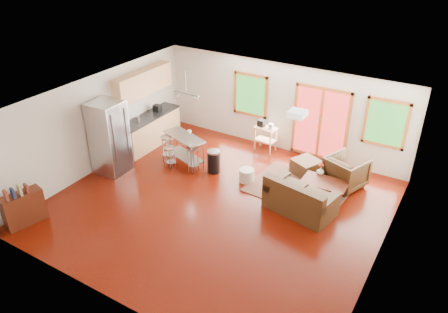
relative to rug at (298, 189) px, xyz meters
The scene contains 29 objects.
floor 2.16m from the rug, 129.93° to the right, with size 7.50×7.00×0.02m, color #3E0901.
ceiling 3.38m from the rug, 129.93° to the right, with size 7.50×7.00×0.02m, color white.
back_wall 2.65m from the rug, 126.75° to the left, with size 7.50×0.02×2.60m, color beige.
left_wall 5.56m from the rug, 162.17° to the right, with size 0.02×7.00×2.60m, color beige.
right_wall 3.17m from the rug, 34.88° to the right, with size 0.02×7.00×2.60m, color beige.
front_wall 5.50m from the rug, 105.01° to the right, with size 7.50×0.02×2.60m, color beige.
window_left 3.34m from the rug, 142.89° to the left, with size 1.10×0.05×1.30m.
french_doors 2.12m from the rug, 95.86° to the left, with size 1.60×0.05×2.10m.
window_right 2.79m from the rug, 50.00° to the left, with size 1.10×0.05×1.30m.
rug is the anchor object (origin of this frame).
loveseat 1.01m from the rug, 66.48° to the right, with size 1.72×1.16×0.84m.
coffee_table 0.76m from the rug, ahead, with size 1.10×0.67×0.44m.
armchair 1.31m from the rug, 39.32° to the left, with size 0.89×0.83×0.91m, color #311F0E.
ottoman 0.85m from the rug, 98.58° to the left, with size 0.64×0.64×0.42m, color #311F0E.
pouf 1.37m from the rug, 166.52° to the right, with size 0.39×0.39×0.34m, color beige.
vase 0.75m from the rug, 38.66° to the left, with size 0.25×0.25×0.33m.
book 1.03m from the rug, ahead, with size 0.24×0.03×0.32m, color maroon.
cabinets 4.96m from the rug, behind, with size 0.64×2.24×2.30m.
refrigerator 5.10m from the rug, 159.70° to the right, with size 0.84×0.80×2.00m.
island 3.34m from the rug, behind, with size 1.43×0.94×0.84m.
cup 3.27m from the rug, behind, with size 0.12×0.09×0.12m, color white.
bar_stool_a 3.80m from the rug, behind, with size 0.41×0.41×0.78m.
bar_stool_b 3.55m from the rug, 166.81° to the right, with size 0.38×0.38×0.64m.
bar_stool_c 2.91m from the rug, 167.01° to the right, with size 0.36×0.36×0.74m.
trash_can 2.36m from the rug, behind, with size 0.45×0.45×0.64m.
kitchen_cart 2.33m from the rug, 138.95° to the left, with size 0.66×0.46×0.95m.
bookshelf 6.53m from the rug, 136.56° to the right, with size 0.53×0.93×1.03m.
ceiling_flush 2.74m from the rug, 78.50° to the right, with size 0.35×0.35×0.12m, color white.
pendant_light 3.79m from the rug, behind, with size 0.80×0.18×0.79m.
Camera 1 is at (4.62, -7.33, 6.11)m, focal length 35.00 mm.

